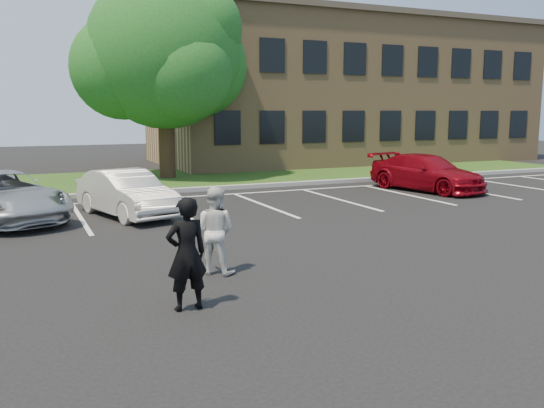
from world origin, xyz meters
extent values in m
plane|color=black|center=(0.00, 0.00, 0.00)|extent=(90.00, 90.00, 0.00)
cube|color=gray|center=(0.00, 12.00, 0.07)|extent=(40.00, 0.30, 0.15)
cube|color=#1E4618|center=(0.00, 16.00, 0.04)|extent=(44.00, 8.00, 0.08)
cube|color=silver|center=(-2.80, 8.00, 0.01)|extent=(0.12, 5.20, 0.01)
cube|color=silver|center=(0.00, 8.00, 0.01)|extent=(0.12, 5.20, 0.01)
cube|color=silver|center=(2.80, 8.00, 0.01)|extent=(0.12, 5.20, 0.01)
cube|color=silver|center=(5.60, 8.00, 0.01)|extent=(0.12, 5.20, 0.01)
cube|color=silver|center=(8.40, 8.00, 0.01)|extent=(0.12, 5.20, 0.01)
cube|color=silver|center=(11.20, 8.00, 0.01)|extent=(0.12, 5.20, 0.01)
cube|color=silver|center=(14.00, 8.00, 0.01)|extent=(0.12, 5.20, 0.01)
cube|color=silver|center=(1.40, 10.70, 0.01)|extent=(34.00, 0.12, 0.01)
cube|color=#9E7B51|center=(14.00, 22.00, 4.00)|extent=(22.00, 10.00, 8.00)
cube|color=#4B4035|center=(14.00, 22.00, 8.15)|extent=(22.40, 10.40, 0.30)
cube|color=black|center=(4.80, 16.97, 2.20)|extent=(1.30, 0.06, 1.60)
cube|color=black|center=(4.80, 16.97, 5.60)|extent=(1.30, 0.06, 1.60)
cube|color=black|center=(7.10, 16.97, 2.20)|extent=(1.30, 0.06, 1.60)
cube|color=black|center=(7.10, 16.97, 5.60)|extent=(1.30, 0.06, 1.60)
cube|color=black|center=(9.40, 16.97, 2.20)|extent=(1.30, 0.06, 1.60)
cube|color=black|center=(9.40, 16.97, 5.60)|extent=(1.30, 0.06, 1.60)
cube|color=black|center=(11.70, 16.97, 2.20)|extent=(1.30, 0.06, 1.60)
cube|color=black|center=(11.70, 16.97, 5.60)|extent=(1.30, 0.06, 1.60)
cube|color=black|center=(14.00, 16.97, 2.20)|extent=(1.30, 0.06, 1.60)
cube|color=black|center=(14.00, 16.97, 5.60)|extent=(1.30, 0.06, 1.60)
cube|color=black|center=(16.30, 16.97, 2.20)|extent=(1.30, 0.06, 1.60)
cube|color=black|center=(16.30, 16.97, 5.60)|extent=(1.30, 0.06, 1.60)
cube|color=black|center=(18.60, 16.97, 2.20)|extent=(1.30, 0.06, 1.60)
cube|color=black|center=(18.60, 16.97, 5.60)|extent=(1.30, 0.06, 1.60)
cube|color=black|center=(20.90, 16.97, 2.20)|extent=(1.30, 0.06, 1.60)
cube|color=black|center=(20.90, 16.97, 5.60)|extent=(1.30, 0.06, 1.60)
cube|color=black|center=(23.20, 16.97, 2.20)|extent=(1.30, 0.06, 1.60)
cube|color=black|center=(23.20, 16.97, 5.60)|extent=(1.30, 0.06, 1.60)
cylinder|color=black|center=(1.71, 16.21, 1.60)|extent=(0.70, 0.70, 3.20)
sphere|color=#1F541E|center=(1.71, 16.21, 5.50)|extent=(6.60, 6.60, 6.60)
sphere|color=#1F541E|center=(3.31, 16.91, 5.00)|extent=(4.60, 4.60, 4.60)
sphere|color=#1F541E|center=(0.01, 16.61, 4.80)|extent=(4.40, 4.40, 4.40)
sphere|color=#1F541E|center=(2.11, 14.71, 4.60)|extent=(4.00, 4.00, 4.00)
sphere|color=#1F541E|center=(1.11, 17.81, 5.80)|extent=(4.20, 4.20, 4.20)
sphere|color=#1F541E|center=(2.91, 15.31, 6.40)|extent=(3.80, 3.80, 3.80)
imported|color=black|center=(-2.10, -0.58, 0.87)|extent=(0.66, 0.46, 1.73)
imported|color=silver|center=(-1.09, 1.14, 0.81)|extent=(0.99, 0.98, 1.62)
imported|color=#AFB1B7|center=(-4.78, 8.27, 0.69)|extent=(3.95, 5.45, 1.38)
imported|color=silver|center=(-1.54, 7.75, 0.66)|extent=(2.46, 4.23, 1.32)
imported|color=maroon|center=(9.78, 8.64, 0.68)|extent=(2.87, 4.98, 1.36)
camera|label=1|loc=(-4.32, -8.74, 2.97)|focal=38.00mm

